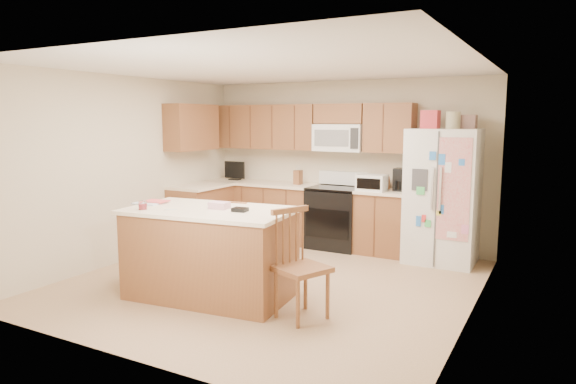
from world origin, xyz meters
The scene contains 9 objects.
ground centered at (0.00, 0.00, 0.00)m, with size 4.50×4.50×0.00m, color #9E764E.
room_shell centered at (0.00, 0.00, 1.44)m, with size 4.60×4.60×2.52m.
cabinetry centered at (-0.98, 1.79, 0.91)m, with size 3.36×1.56×2.15m.
stove centered at (0.00, 1.94, 0.47)m, with size 0.76×0.65×1.13m.
refrigerator centered at (1.57, 1.87, 0.92)m, with size 0.90×0.79×2.04m.
island centered at (-0.34, -0.72, 0.49)m, with size 1.91×1.22×1.06m.
windsor_chair_left centered at (-1.26, -0.75, 0.44)m, with size 0.50×0.51×0.93m.
windsor_chair_back centered at (-0.39, -0.15, 0.47)m, with size 0.49×0.47×0.99m.
windsor_chair_right centered at (0.79, -0.80, 0.51)m, with size 0.58×0.60×1.07m.
Camera 1 is at (2.98, -5.08, 1.92)m, focal length 32.00 mm.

